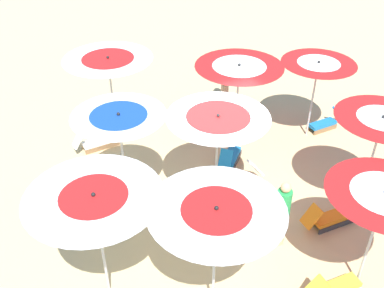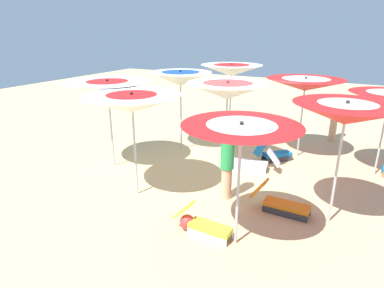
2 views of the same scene
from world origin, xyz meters
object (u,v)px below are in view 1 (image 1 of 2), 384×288
at_px(beachgoer_0, 282,213).
at_px(lounger_4, 335,288).
at_px(beach_umbrella_0, 318,68).
at_px(lounger_0, 329,218).
at_px(beach_umbrella_5, 119,124).
at_px(beach_umbrella_7, 216,219).
at_px(beach_umbrella_8, 95,206).
at_px(beach_umbrella_4, 218,125).
at_px(lounger_5, 230,158).
at_px(beach_umbrella_6, 384,200).
at_px(beachgoer_1, 225,79).
at_px(lounger_2, 97,142).
at_px(beach_umbrella_2, 109,66).
at_px(lounger_1, 237,183).
at_px(lounger_3, 325,123).
at_px(beach_umbrella_3, 381,126).
at_px(beach_umbrella_1, 239,72).

bearing_deg(beachgoer_0, lounger_4, -5.93).
xyz_separation_m(beach_umbrella_0, lounger_0, (-1.74, -3.14, -1.85)).
bearing_deg(beach_umbrella_5, lounger_0, -31.33).
relative_size(beach_umbrella_7, beach_umbrella_8, 0.99).
xyz_separation_m(beach_umbrella_4, lounger_5, (1.06, 1.23, -1.98)).
bearing_deg(beach_umbrella_6, lounger_0, 72.06).
bearing_deg(beach_umbrella_0, beachgoer_1, 119.10).
bearing_deg(lounger_2, beach_umbrella_2, 5.38).
xyz_separation_m(beach_umbrella_6, lounger_4, (-0.60, -0.04, -1.90)).
distance_m(beach_umbrella_7, beachgoer_1, 7.42).
xyz_separation_m(lounger_0, lounger_1, (-1.24, 1.86, -0.00)).
bearing_deg(lounger_2, beach_umbrella_6, -67.19).
bearing_deg(beach_umbrella_0, lounger_1, -156.82).
xyz_separation_m(beach_umbrella_7, lounger_2, (-0.61, 5.74, -1.99)).
height_order(lounger_3, lounger_4, lounger_3).
xyz_separation_m(beach_umbrella_3, beachgoer_0, (-2.23, -0.09, -1.42)).
bearing_deg(lounger_0, beach_umbrella_7, -165.67).
distance_m(beach_umbrella_2, lounger_0, 6.38).
bearing_deg(beachgoer_1, beach_umbrella_7, -149.15).
height_order(beach_umbrella_0, lounger_5, beach_umbrella_0).
bearing_deg(lounger_4, beach_umbrella_8, 156.06).
bearing_deg(beach_umbrella_7, beach_umbrella_6, -14.03).
bearing_deg(beachgoer_0, lounger_5, 158.52).
height_order(lounger_5, beachgoer_1, beachgoer_1).
xyz_separation_m(beach_umbrella_0, lounger_3, (0.67, 0.04, -1.86)).
bearing_deg(beach_umbrella_2, beach_umbrella_7, -89.66).
bearing_deg(beach_umbrella_8, beach_umbrella_1, 36.27).
bearing_deg(lounger_5, beach_umbrella_6, -129.50).
bearing_deg(beach_umbrella_8, beachgoer_1, 45.43).
distance_m(beach_umbrella_0, beach_umbrella_8, 7.20).
relative_size(beach_umbrella_6, beach_umbrella_7, 0.95).
bearing_deg(beach_umbrella_2, lounger_3, -18.42).
height_order(beach_umbrella_5, lounger_5, beach_umbrella_5).
xyz_separation_m(beach_umbrella_0, beach_umbrella_8, (-6.60, -2.87, 0.13)).
bearing_deg(beach_umbrella_1, lounger_4, -97.82).
distance_m(lounger_3, lounger_4, 5.84).
bearing_deg(beach_umbrella_4, beach_umbrella_1, 50.86).
bearing_deg(beach_umbrella_3, beach_umbrella_8, 178.55).
relative_size(beach_umbrella_4, beachgoer_0, 1.54).
bearing_deg(beachgoer_1, lounger_3, -79.43).
xyz_separation_m(lounger_1, lounger_4, (0.16, -3.37, -0.01)).
bearing_deg(lounger_2, beachgoer_1, 3.53).
bearing_deg(beach_umbrella_7, beachgoer_0, 22.62).
height_order(beach_umbrella_1, beach_umbrella_4, beach_umbrella_4).
distance_m(beach_umbrella_2, lounger_4, 7.24).
xyz_separation_m(beach_umbrella_4, beachgoer_0, (0.69, -1.56, -1.37)).
xyz_separation_m(beach_umbrella_4, beachgoer_1, (2.36, 4.00, -1.28)).
distance_m(lounger_0, lounger_5, 2.96).
bearing_deg(beach_umbrella_8, lounger_5, 32.89).
bearing_deg(lounger_4, lounger_3, 54.53).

